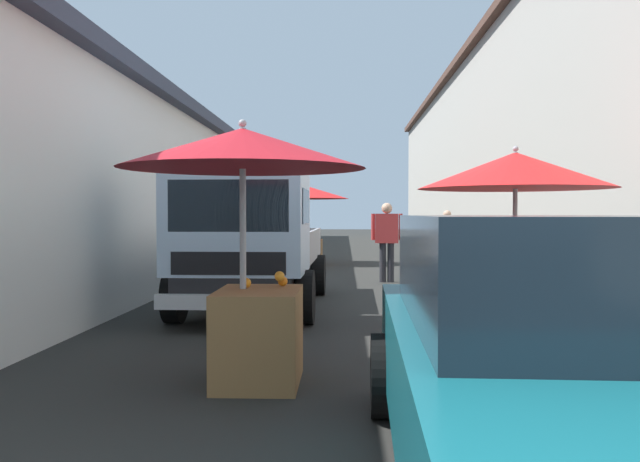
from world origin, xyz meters
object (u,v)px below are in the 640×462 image
object	(u,v)px
fruit_stall_far_left	(247,194)
plastic_stool	(552,292)
fruit_stall_near_left	(308,204)
hatchback_car	(565,357)
vendor_in_shade	(447,236)
delivery_truck	(248,243)
fruit_stall_far_right	(515,193)
vendor_by_crates	(387,236)

from	to	relation	value
fruit_stall_far_left	plastic_stool	size ratio (longest dim) A/B	5.23
fruit_stall_far_left	fruit_stall_near_left	bearing A→B (deg)	0.92
fruit_stall_far_left	hatchback_car	size ratio (longest dim) A/B	0.58
vendor_in_shade	plastic_stool	size ratio (longest dim) A/B	3.55
fruit_stall_far_left	vendor_in_shade	bearing A→B (deg)	-17.39
hatchback_car	delivery_truck	bearing A→B (deg)	23.04
fruit_stall_far_right	plastic_stool	distance (m)	2.25
delivery_truck	vendor_by_crates	xyz separation A→B (m)	(4.58, -2.27, -0.06)
fruit_stall_near_left	vendor_by_crates	bearing A→B (deg)	-158.21
delivery_truck	plastic_stool	bearing A→B (deg)	-86.42
hatchback_car	plastic_stool	size ratio (longest dim) A/B	9.10
vendor_by_crates	hatchback_car	bearing A→B (deg)	-178.81
fruit_stall_far_right	vendor_by_crates	xyz separation A→B (m)	(5.82, 1.16, -0.72)
fruit_stall_near_left	fruit_stall_far_left	bearing A→B (deg)	-179.08
fruit_stall_far_right	hatchback_car	distance (m)	4.81
fruit_stall_far_right	vendor_by_crates	bearing A→B (deg)	11.31
fruit_stall_far_right	plastic_stool	size ratio (longest dim) A/B	5.42
fruit_stall_near_left	vendor_by_crates	xyz separation A→B (m)	(-4.88, -1.95, -0.74)
hatchback_car	vendor_by_crates	world-z (taller)	vendor_by_crates
fruit_stall_far_left	plastic_stool	xyz separation A→B (m)	(3.86, -3.85, -1.30)
hatchback_car	fruit_stall_near_left	bearing A→B (deg)	8.06
fruit_stall_far_right	vendor_in_shade	size ratio (longest dim) A/B	1.53
fruit_stall_far_right	fruit_stall_near_left	world-z (taller)	fruit_stall_near_left
delivery_truck	vendor_by_crates	distance (m)	5.11
plastic_stool	hatchback_car	bearing A→B (deg)	162.83
fruit_stall_near_left	vendor_in_shade	bearing A→B (deg)	-117.39
fruit_stall_far_right	fruit_stall_near_left	bearing A→B (deg)	16.23
vendor_by_crates	plastic_stool	bearing A→B (deg)	-153.90
vendor_by_crates	fruit_stall_near_left	bearing A→B (deg)	21.79
fruit_stall_far_right	vendor_by_crates	world-z (taller)	fruit_stall_far_right
fruit_stall_far_right	plastic_stool	xyz separation A→B (m)	(1.51, -0.94, -1.38)
delivery_truck	vendor_in_shade	distance (m)	8.55
vendor_in_shade	fruit_stall_near_left	bearing A→B (deg)	62.61
plastic_stool	fruit_stall_near_left	bearing A→B (deg)	23.84
fruit_stall_far_left	delivery_truck	size ratio (longest dim) A/B	0.46
delivery_truck	plastic_stool	xyz separation A→B (m)	(0.27, -4.38, -0.71)
fruit_stall_far_right	hatchback_car	xyz separation A→B (m)	(-4.61, 0.95, -0.97)
fruit_stall_far_right	hatchback_car	world-z (taller)	fruit_stall_far_right
vendor_in_shade	plastic_stool	world-z (taller)	vendor_in_shade
fruit_stall_near_left	delivery_truck	world-z (taller)	fruit_stall_near_left
delivery_truck	vendor_by_crates	world-z (taller)	delivery_truck
fruit_stall_far_right	fruit_stall_far_left	bearing A→B (deg)	128.93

